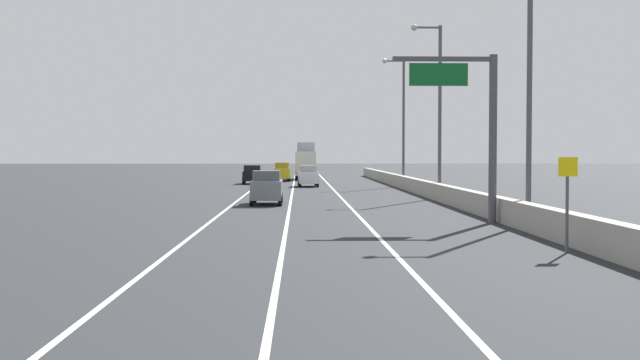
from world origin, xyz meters
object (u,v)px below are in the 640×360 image
overhead_sign_gantry (477,117)px  lamp_post_right_fourth (401,114)px  car_yellow_0 (282,172)px  car_black_2 (252,175)px  car_gray_1 (267,188)px  lamp_post_right_second (525,70)px  speed_advisory_sign (567,197)px  lamp_post_right_third (437,100)px  box_truck (306,162)px  car_white_3 (308,176)px

overhead_sign_gantry → lamp_post_right_fourth: lamp_post_right_fourth is taller
car_yellow_0 → overhead_sign_gantry: bearing=-79.2°
car_yellow_0 → car_black_2: car_yellow_0 is taller
lamp_post_right_fourth → car_gray_1: 28.30m
car_gray_1 → car_black_2: car_gray_1 is taller
car_yellow_0 → lamp_post_right_second: bearing=-77.2°
speed_advisory_sign → lamp_post_right_third: size_ratio=0.25×
car_black_2 → box_truck: bearing=68.1°
car_yellow_0 → car_gray_1: car_yellow_0 is taller
lamp_post_right_third → car_gray_1: (-11.45, -6.10, -5.73)m
car_black_2 → box_truck: size_ratio=0.53×
speed_advisory_sign → car_yellow_0: speed_advisory_sign is taller
lamp_post_right_second → lamp_post_right_fourth: (-0.33, 38.16, 0.00)m
lamp_post_right_second → car_yellow_0: lamp_post_right_second is taller
car_gray_1 → car_yellow_0: bearing=89.9°
lamp_post_right_fourth → car_black_2: bearing=156.6°
speed_advisory_sign → box_truck: box_truck is taller
overhead_sign_gantry → lamp_post_right_third: 18.88m
car_black_2 → car_yellow_0: bearing=69.8°
car_yellow_0 → box_truck: (2.76, 6.22, 0.99)m
overhead_sign_gantry → car_black_2: 45.92m
car_yellow_0 → car_white_3: size_ratio=1.12×
overhead_sign_gantry → car_gray_1: overhead_sign_gantry is taller
lamp_post_right_fourth → car_white_3: (-8.75, -0.34, -5.77)m
overhead_sign_gantry → lamp_post_right_second: 2.89m
speed_advisory_sign → lamp_post_right_fourth: lamp_post_right_fourth is taller
speed_advisory_sign → car_gray_1: 25.18m
overhead_sign_gantry → speed_advisory_sign: size_ratio=2.50×
car_yellow_0 → car_black_2: (-2.83, -7.68, -0.09)m
car_gray_1 → box_truck: size_ratio=0.51×
speed_advisory_sign → car_black_2: speed_advisory_sign is taller
car_white_3 → box_truck: box_truck is taller
overhead_sign_gantry → car_yellow_0: 52.71m
car_gray_1 → overhead_sign_gantry: bearing=-51.9°
overhead_sign_gantry → lamp_post_right_third: bearing=85.1°
lamp_post_right_third → box_truck: 40.40m
overhead_sign_gantry → car_black_2: overhead_sign_gantry is taller
box_truck → lamp_post_right_third: bearing=-77.5°
lamp_post_right_third → car_white_3: 21.43m
car_gray_1 → box_truck: 45.37m
lamp_post_right_second → car_gray_1: (-11.89, 12.98, -5.73)m
lamp_post_right_fourth → speed_advisory_sign: bearing=-91.5°
lamp_post_right_fourth → car_gray_1: bearing=-114.7°
box_truck → speed_advisory_sign: bearing=-83.7°
lamp_post_right_third → car_black_2: bearing=119.4°
lamp_post_right_fourth → car_black_2: (-14.35, 6.20, -5.81)m
overhead_sign_gantry → car_white_3: overhead_sign_gantry is taller
car_yellow_0 → car_black_2: 8.18m
lamp_post_right_third → lamp_post_right_second: bearing=-88.7°
lamp_post_right_fourth → car_white_3: lamp_post_right_fourth is taller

